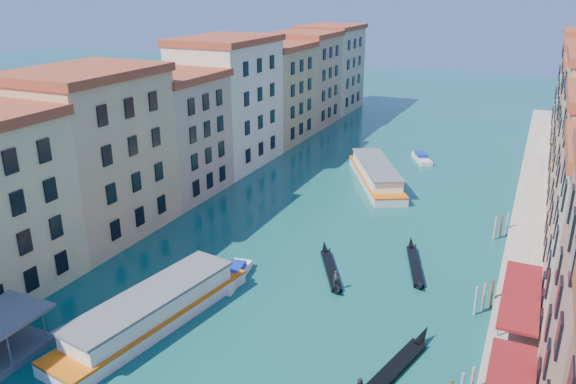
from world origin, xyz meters
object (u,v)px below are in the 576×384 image
at_px(vaporetto_near, 153,310).
at_px(vaporetto_far, 376,174).
at_px(gondola_fore, 331,269).
at_px(gondola_right, 387,373).

height_order(vaporetto_near, vaporetto_far, vaporetto_near).
distance_m(vaporetto_far, gondola_fore, 30.23).
bearing_deg(vaporetto_far, gondola_right, -100.92).
bearing_deg(gondola_right, gondola_fore, 139.45).
bearing_deg(vaporetto_far, vaporetto_near, -127.36).
height_order(vaporetto_near, gondola_fore, vaporetto_near).
xyz_separation_m(vaporetto_far, gondola_fore, (3.72, -29.98, -1.01)).
distance_m(gondola_fore, gondola_right, 17.52).
xyz_separation_m(vaporetto_far, gondola_right, (13.72, -44.36, -0.88)).
height_order(vaporetto_far, gondola_fore, vaporetto_far).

